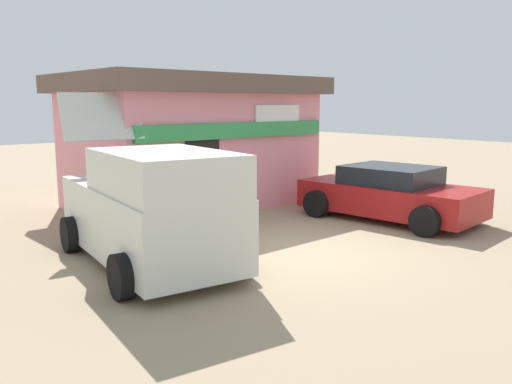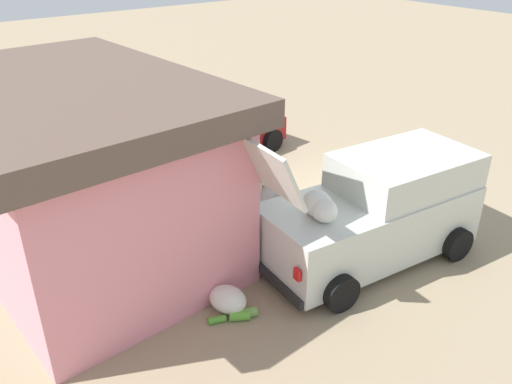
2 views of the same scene
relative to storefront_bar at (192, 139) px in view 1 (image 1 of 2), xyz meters
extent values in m
plane|color=#9E896B|center=(-0.83, -5.03, -1.72)|extent=(60.00, 60.00, 0.00)
cube|color=pink|center=(0.00, 0.01, -0.27)|extent=(6.06, 4.07, 2.90)
cube|color=green|center=(0.12, -1.90, 0.31)|extent=(5.54, 0.46, 0.36)
cube|color=black|center=(-0.93, -1.94, -0.72)|extent=(0.90, 0.12, 2.00)
cube|color=white|center=(1.40, -1.80, 0.60)|extent=(1.50, 0.15, 0.60)
cube|color=brown|center=(0.00, 0.01, 1.40)|extent=(6.62, 4.63, 0.44)
cube|color=silver|center=(-3.42, -4.09, -0.98)|extent=(2.13, 4.27, 1.12)
cube|color=silver|center=(-3.50, -4.87, -0.10)|extent=(1.91, 2.70, 0.64)
cube|color=black|center=(-3.61, -6.09, -0.13)|extent=(1.48, 0.22, 0.49)
cube|color=silver|center=(-3.20, -1.83, 0.68)|extent=(1.60, 0.63, 0.94)
ellipsoid|color=silver|center=(-3.34, -2.82, -0.19)|extent=(0.55, 0.46, 0.46)
ellipsoid|color=silver|center=(-3.54, -2.78, -0.21)|extent=(0.49, 0.41, 0.41)
cylinder|color=#60903F|center=(-3.14, -2.90, -0.36)|extent=(0.18, 0.28, 0.11)
cylinder|color=olive|center=(-3.10, -3.13, -0.35)|extent=(0.25, 0.25, 0.14)
cube|color=black|center=(-3.22, -2.00, -1.46)|extent=(1.65, 0.24, 0.16)
cube|color=red|center=(-3.89, -1.93, -0.92)|extent=(0.15, 0.07, 0.20)
cube|color=red|center=(-2.54, -2.06, -0.92)|extent=(0.15, 0.07, 0.20)
cylinder|color=black|center=(-4.49, -5.39, -1.40)|extent=(0.28, 0.66, 0.64)
cylinder|color=black|center=(-2.62, -5.58, -1.40)|extent=(0.28, 0.66, 0.64)
cylinder|color=black|center=(-4.22, -2.61, -1.40)|extent=(0.28, 0.66, 0.64)
cylinder|color=black|center=(-2.35, -2.79, -1.40)|extent=(0.28, 0.66, 0.64)
cube|color=maroon|center=(2.54, -4.46, -1.22)|extent=(2.37, 4.23, 0.65)
cube|color=#1E2328|center=(2.54, -4.46, -0.69)|extent=(1.87, 2.13, 0.41)
cylinder|color=black|center=(3.33, -2.97, -1.40)|extent=(0.30, 0.66, 0.63)
cylinder|color=black|center=(1.37, -3.25, -1.40)|extent=(0.30, 0.66, 0.63)
cylinder|color=black|center=(3.71, -5.68, -1.40)|extent=(0.30, 0.66, 0.63)
cylinder|color=black|center=(1.75, -5.95, -1.40)|extent=(0.30, 0.66, 0.63)
cylinder|color=navy|center=(-1.04, -2.60, -1.30)|extent=(0.15, 0.15, 0.83)
cylinder|color=navy|center=(-1.11, -2.94, -1.30)|extent=(0.15, 0.15, 0.83)
cylinder|color=#CC4C3F|center=(-1.08, -2.77, -0.60)|extent=(0.40, 0.40, 0.58)
sphere|color=#8C6647|center=(-1.08, -2.77, -0.19)|extent=(0.22, 0.22, 0.22)
cylinder|color=#CC4C3F|center=(-1.03, -2.53, -0.58)|extent=(0.09, 0.09, 0.56)
cylinder|color=#CC4C3F|center=(-1.13, -3.00, -0.58)|extent=(0.09, 0.09, 0.56)
cylinder|color=navy|center=(-1.99, -2.46, -1.29)|extent=(0.15, 0.15, 0.85)
cylinder|color=navy|center=(-2.33, -2.51, -1.29)|extent=(0.15, 0.15, 0.85)
cylinder|color=silver|center=(-2.13, -2.69, -0.64)|extent=(0.43, 0.70, 0.67)
sphere|color=brown|center=(-2.09, -2.97, -0.34)|extent=(0.23, 0.23, 0.23)
cylinder|color=silver|center=(-1.86, -2.86, -0.71)|extent=(0.09, 0.09, 0.57)
cylinder|color=silver|center=(-2.34, -2.93, -0.71)|extent=(0.09, 0.09, 0.57)
ellipsoid|color=silver|center=(-3.13, -1.12, -1.50)|extent=(0.79, 0.69, 0.43)
cylinder|color=#6B9D46|center=(-3.47, -1.29, -1.64)|extent=(0.22, 0.30, 0.16)
cylinder|color=#50992E|center=(-3.28, -0.80, -1.66)|extent=(0.20, 0.31, 0.11)
cylinder|color=#59A431|center=(-3.45, -1.13, -1.64)|extent=(0.30, 0.36, 0.16)
cylinder|color=silver|center=(2.32, -2.72, -1.53)|extent=(0.34, 0.34, 0.38)
camera|label=1|loc=(-7.35, -11.95, 0.93)|focal=37.07mm
camera|label=2|loc=(-8.87, 2.65, 3.96)|focal=37.00mm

